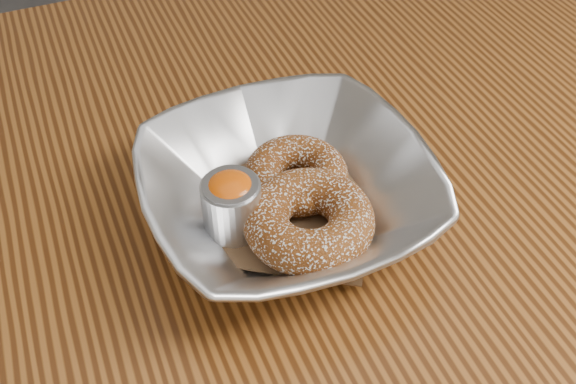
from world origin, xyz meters
name	(u,v)px	position (x,y,z in m)	size (l,w,h in m)	color
table	(331,224)	(0.00, 0.00, 0.65)	(1.20, 0.80, 0.75)	brown
serving_bowl	(288,192)	(-0.07, -0.06, 0.78)	(0.25, 0.25, 0.06)	silver
parchment	(288,209)	(-0.07, -0.06, 0.76)	(0.14, 0.14, 0.00)	brown
donut_back	(296,175)	(-0.06, -0.04, 0.78)	(0.09, 0.09, 0.03)	brown
donut_front	(309,220)	(-0.07, -0.09, 0.78)	(0.11, 0.11, 0.04)	brown
ramekin	(232,203)	(-0.12, -0.06, 0.79)	(0.05, 0.05, 0.06)	silver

